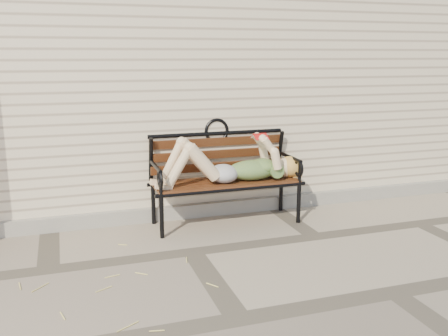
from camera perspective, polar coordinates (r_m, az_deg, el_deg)
name	(u,v)px	position (r m, az deg, el deg)	size (l,w,h in m)	color
ground	(193,252)	(4.63, -3.61, -9.54)	(80.00, 80.00, 0.00)	gray
house_wall	(137,73)	(7.23, -9.92, 10.59)	(8.00, 4.00, 3.00)	beige
foundation_strip	(170,213)	(5.49, -6.20, -5.11)	(8.00, 0.10, 0.15)	#9A948B
garden_bench	(223,165)	(5.30, -0.10, 0.29)	(1.68, 0.67, 1.09)	black
reading_woman	(228,165)	(5.17, 0.51, 0.39)	(1.58, 0.36, 0.50)	#0B454D
straw_scatter	(32,298)	(4.07, -21.11, -13.66)	(2.91, 1.70, 0.01)	#E4D36F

